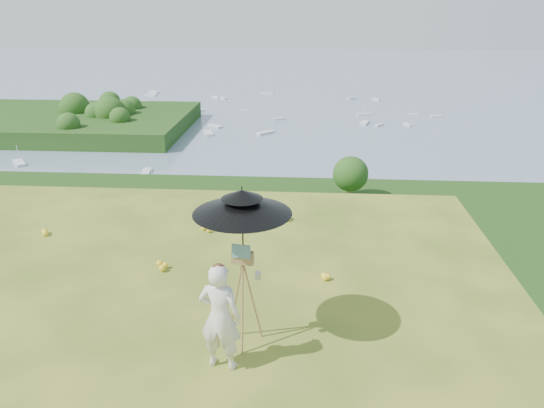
{
  "coord_description": "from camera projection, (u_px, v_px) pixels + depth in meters",
  "views": [
    {
      "loc": [
        3.21,
        -5.9,
        4.64
      ],
      "look_at": [
        2.6,
        2.97,
        1.21
      ],
      "focal_mm": 35.0,
      "sensor_mm": 36.0,
      "label": 1
    }
  ],
  "objects": [
    {
      "name": "ground",
      "position": [
        71.0,
        357.0,
        7.37
      ],
      "size": [
        14.0,
        14.0,
        0.0
      ],
      "primitive_type": "plane",
      "color": "#495F1B",
      "rests_on": "ground"
    },
    {
      "name": "painter_cap",
      "position": [
        218.0,
        267.0,
        6.66
      ],
      "size": [
        0.21,
        0.24,
        0.1
      ],
      "primitive_type": null,
      "rotation": [
        0.0,
        0.0,
        -0.13
      ],
      "color": "#BF696B",
      "rests_on": "painter"
    },
    {
      "name": "sun_umbrella",
      "position": [
        243.0,
        225.0,
        7.07
      ],
      "size": [
        1.67,
        1.67,
        1.08
      ],
      "primitive_type": null,
      "rotation": [
        0.0,
        0.0,
        -0.31
      ],
      "color": "black",
      "rests_on": "field_easel"
    },
    {
      "name": "slope_trees",
      "position": [
        267.0,
        246.0,
        45.34
      ],
      "size": [
        110.0,
        50.0,
        6.0
      ],
      "primitive_type": null,
      "color": "#214F17",
      "rests_on": "forest_slope"
    },
    {
      "name": "field_easel",
      "position": [
        243.0,
        294.0,
        7.42
      ],
      "size": [
        0.69,
        0.69,
        1.58
      ],
      "primitive_type": null,
      "rotation": [
        0.0,
        0.0,
        -0.17
      ],
      "color": "olive",
      "rests_on": "ground"
    },
    {
      "name": "wildflowers",
      "position": [
        78.0,
        343.0,
        7.58
      ],
      "size": [
        10.0,
        10.5,
        0.12
      ],
      "primitive_type": null,
      "color": "yellow",
      "rests_on": "ground"
    },
    {
      "name": "bay_water",
      "position": [
        302.0,
        90.0,
        242.99
      ],
      "size": [
        700.0,
        700.0,
        0.0
      ],
      "primitive_type": "plane",
      "color": "slate",
      "rests_on": "ground"
    },
    {
      "name": "peninsula",
      "position": [
        60.0,
        114.0,
        166.88
      ],
      "size": [
        90.0,
        60.0,
        12.0
      ],
      "primitive_type": null,
      "color": "#17340E",
      "rests_on": "bay_water"
    },
    {
      "name": "painter",
      "position": [
        220.0,
        317.0,
        6.92
      ],
      "size": [
        0.62,
        0.46,
        1.55
      ],
      "primitive_type": "imported",
      "rotation": [
        0.0,
        0.0,
        2.96
      ],
      "color": "beige",
      "rests_on": "ground"
    },
    {
      "name": "shoreline_tier",
      "position": [
        286.0,
        256.0,
        90.13
      ],
      "size": [
        170.0,
        28.0,
        8.0
      ],
      "primitive_type": "cube",
      "color": "gray",
      "rests_on": "bay_water"
    },
    {
      "name": "forest_slope",
      "position": [
        268.0,
        379.0,
        50.38
      ],
      "size": [
        140.0,
        56.0,
        22.0
      ],
      "primitive_type": "cube",
      "color": "#17340E",
      "rests_on": "bay_water"
    },
    {
      "name": "harbor_town",
      "position": [
        286.0,
        220.0,
        87.79
      ],
      "size": [
        110.0,
        22.0,
        5.0
      ],
      "primitive_type": null,
      "color": "silver",
      "rests_on": "shoreline_tier"
    },
    {
      "name": "moored_boats",
      "position": [
        259.0,
        128.0,
        170.14
      ],
      "size": [
        140.0,
        140.0,
        0.7
      ],
      "primitive_type": null,
      "color": "silver",
      "rests_on": "bay_water"
    }
  ]
}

